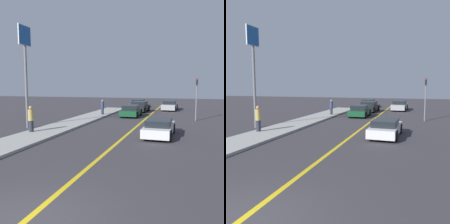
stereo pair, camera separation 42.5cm
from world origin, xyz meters
TOP-DOWN VIEW (x-y plane):
  - ground_plane at (0.00, 0.00)m, footprint 120.00×120.00m
  - road_center_line at (0.00, 18.00)m, footprint 0.20×60.00m
  - sidewalk_left at (-5.66, 14.75)m, footprint 2.72×29.50m
  - car_near_right_lane at (2.16, 11.64)m, footprint 1.94×4.44m
  - car_ahead_center at (-1.77, 21.23)m, footprint 1.93×3.87m
  - car_far_distant at (-1.73, 26.33)m, footprint 2.18×4.04m
  - car_parked_left_lot at (1.81, 29.51)m, footprint 2.04×4.80m
  - car_oncoming_far at (-3.01, 32.66)m, footprint 2.04×4.69m
  - pedestrian_near_curb at (-6.47, 9.93)m, footprint 0.38×0.38m
  - pedestrian_mid_group at (-4.96, 21.05)m, footprint 0.34×0.34m
  - traffic_light at (4.77, 19.73)m, footprint 0.18×0.40m
  - roadside_sign at (-8.11, 11.87)m, footprint 0.20×1.49m

SIDE VIEW (x-z plane):
  - ground_plane at x=0.00m, z-range 0.00..0.00m
  - road_center_line at x=0.00m, z-range 0.00..0.01m
  - sidewalk_left at x=-5.66m, z-range 0.00..0.15m
  - car_near_right_lane at x=2.16m, z-range 0.00..1.15m
  - car_ahead_center at x=-1.77m, z-range -0.01..1.24m
  - car_oncoming_far at x=-3.01m, z-range 0.00..1.23m
  - car_parked_left_lot at x=1.81m, z-range -0.01..1.29m
  - car_far_distant at x=-1.73m, z-range -0.02..1.31m
  - pedestrian_mid_group at x=-4.96m, z-range 0.15..1.78m
  - pedestrian_near_curb at x=-6.47m, z-range 0.15..1.95m
  - traffic_light at x=4.77m, z-range 0.46..4.44m
  - roadside_sign at x=-8.11m, z-range 1.70..9.58m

